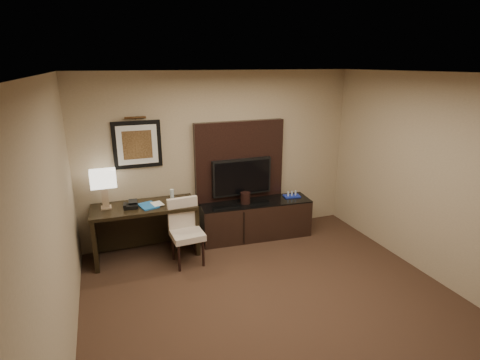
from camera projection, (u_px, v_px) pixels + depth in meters
name	position (u px, v px, depth m)	size (l,w,h in m)	color
floor	(290.00, 322.00, 4.23)	(4.50, 5.00, 0.01)	#352117
ceiling	(302.00, 74.00, 3.42)	(4.50, 5.00, 0.01)	silver
wall_back	(221.00, 157.00, 6.06)	(4.50, 0.01, 2.70)	tan
wall_left	(53.00, 247.00, 3.08)	(0.01, 5.00, 2.70)	tan
wall_right	(458.00, 187.00, 4.58)	(0.01, 5.00, 2.70)	tan
desk	(146.00, 231.00, 5.60)	(1.50, 0.64, 0.81)	black
credenza	(256.00, 219.00, 6.23)	(1.81, 0.50, 0.63)	black
tv_wall_panel	(240.00, 161.00, 6.13)	(1.50, 0.12, 1.30)	black
tv	(242.00, 177.00, 6.12)	(1.00, 0.08, 0.60)	black
artwork	(137.00, 145.00, 5.52)	(0.70, 0.04, 0.70)	black
picture_light	(135.00, 118.00, 5.36)	(0.04, 0.04, 0.30)	#412915
desk_chair	(187.00, 234.00, 5.35)	(0.44, 0.51, 0.92)	beige
table_lamp	(104.00, 188.00, 5.29)	(0.37, 0.21, 0.60)	tan
desk_phone	(131.00, 205.00, 5.38)	(0.19, 0.17, 0.10)	black
blue_folder	(148.00, 206.00, 5.44)	(0.23, 0.30, 0.02)	#1A5DAA
book	(152.00, 199.00, 5.43)	(0.16, 0.02, 0.21)	#C5AE9A
water_bottle	(172.00, 195.00, 5.66)	(0.06, 0.06, 0.17)	silver
ice_bucket	(245.00, 198.00, 6.05)	(0.16, 0.16, 0.18)	black
minibar_tray	(292.00, 194.00, 6.35)	(0.27, 0.16, 0.10)	#192DA7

